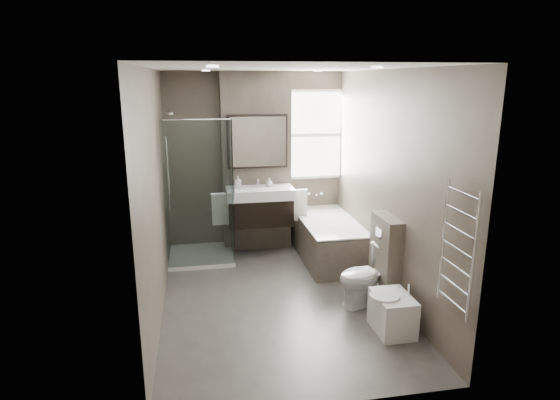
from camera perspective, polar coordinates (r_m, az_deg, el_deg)
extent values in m
cube|color=#4A4744|center=(5.62, -0.35, -12.07)|extent=(2.65, 3.85, 0.05)
cube|color=silver|center=(5.02, -0.39, 16.08)|extent=(2.65, 3.85, 0.05)
cube|color=brown|center=(7.02, -3.08, 4.78)|extent=(2.65, 0.05, 2.60)
cube|color=brown|center=(3.36, 5.31, -6.32)|extent=(2.65, 0.05, 2.60)
cube|color=brown|center=(5.11, -15.18, 0.54)|extent=(0.05, 3.85, 2.60)
cube|color=brown|center=(5.54, 13.28, 1.73)|extent=(0.05, 3.85, 2.60)
cube|color=#554D43|center=(6.88, -2.92, 4.57)|extent=(1.00, 0.25, 2.60)
cube|color=black|center=(6.68, -2.46, -1.35)|extent=(0.90, 0.45, 0.38)
cube|color=white|center=(6.62, -2.48, 0.86)|extent=(0.95, 0.47, 0.15)
cylinder|color=silver|center=(6.75, -2.69, 2.31)|extent=(0.03, 0.03, 0.12)
cylinder|color=silver|center=(6.68, -2.63, 2.66)|extent=(0.02, 0.12, 0.02)
cube|color=black|center=(6.68, -2.78, 7.14)|extent=(0.86, 0.06, 0.76)
cube|color=white|center=(6.64, -2.74, 7.09)|extent=(0.80, 0.02, 0.70)
cube|color=silver|center=(6.60, -7.26, -1.13)|extent=(0.24, 0.06, 0.44)
cube|color=silver|center=(6.74, 2.28, -0.67)|extent=(0.24, 0.06, 0.44)
cube|color=white|center=(6.85, -9.54, -6.70)|extent=(0.90, 0.90, 0.06)
cube|color=white|center=(6.13, -9.85, 0.54)|extent=(0.88, 0.01, 1.94)
cube|color=white|center=(6.58, -6.03, 1.64)|extent=(0.01, 0.88, 1.94)
cylinder|color=silver|center=(6.53, -13.50, 3.19)|extent=(0.02, 0.02, 1.00)
cube|color=#554D43|center=(6.68, 5.87, -4.89)|extent=(0.75, 1.60, 0.55)
cube|color=white|center=(6.59, 5.94, -2.59)|extent=(0.75, 1.60, 0.03)
cube|color=white|center=(6.61, 5.92, -3.13)|extent=(0.61, 1.42, 0.12)
cube|color=white|center=(7.09, 4.23, 7.92)|extent=(0.98, 0.04, 1.33)
cube|color=white|center=(7.07, 4.28, 7.90)|extent=(0.90, 0.01, 1.25)
cube|color=white|center=(7.07, 4.29, 7.89)|extent=(0.90, 0.01, 0.05)
imported|color=white|center=(5.42, 10.52, -9.08)|extent=(0.75, 0.56, 0.68)
cube|color=#554D43|center=(5.50, 12.71, -7.03)|extent=(0.18, 0.55, 1.00)
cube|color=silver|center=(5.36, 11.96, -3.94)|extent=(0.01, 0.16, 0.11)
cube|color=white|center=(4.99, 13.55, -13.30)|extent=(0.35, 0.49, 0.39)
cylinder|color=white|center=(4.87, 12.61, -11.47)|extent=(0.29, 0.29, 0.05)
cylinder|color=silver|center=(4.94, 15.46, -10.33)|extent=(0.02, 0.02, 0.10)
cylinder|color=silver|center=(4.01, 22.50, -6.66)|extent=(0.03, 0.03, 1.10)
cylinder|color=silver|center=(4.37, 19.30, -4.59)|extent=(0.03, 0.03, 1.10)
cube|color=silver|center=(4.19, 20.83, -5.58)|extent=(0.02, 0.46, 1.00)
imported|color=white|center=(6.56, -5.12, 2.17)|extent=(0.08, 0.08, 0.18)
imported|color=white|center=(6.69, -1.33, 2.20)|extent=(0.09, 0.09, 0.12)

